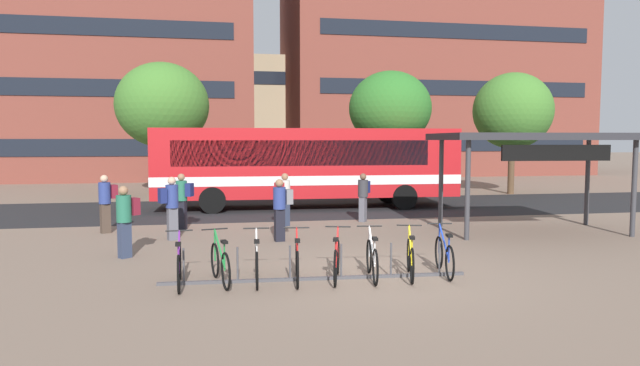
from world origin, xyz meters
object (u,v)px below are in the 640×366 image
at_px(parked_bicycle_red_3, 297,262).
at_px(parked_bicycle_blue_7, 444,256).
at_px(city_bus, 309,164).
at_px(parked_bicycle_white_5, 372,260).
at_px(parked_bicycle_yellow_6, 410,259).
at_px(commuter_maroon_pack_6, 106,200).
at_px(street_tree_2, 513,111).
at_px(street_tree_1, 390,109).
at_px(commuter_navy_pack_3, 363,194).
at_px(commuter_red_pack_4, 284,196).
at_px(commuter_grey_pack_5, 281,205).
at_px(parked_bicycle_red_4, 337,261).
at_px(parked_bicycle_green_1, 220,264).
at_px(commuter_maroon_pack_2, 125,216).
at_px(commuter_navy_pack_0, 171,204).
at_px(parked_bicycle_white_2, 257,263).
at_px(transit_shelter, 534,140).
at_px(street_tree_0, 162,105).
at_px(parked_bicycle_purple_0, 179,266).
at_px(commuter_navy_pack_1, 183,197).

relative_size(parked_bicycle_red_3, parked_bicycle_blue_7, 1.01).
distance_m(city_bus, parked_bicycle_blue_7, 11.60).
height_order(parked_bicycle_red_3, parked_bicycle_white_5, same).
relative_size(parked_bicycle_yellow_6, commuter_maroon_pack_6, 0.97).
bearing_deg(street_tree_2, street_tree_1, -172.01).
distance_m(commuter_navy_pack_3, commuter_maroon_pack_6, 8.11).
xyz_separation_m(city_bus, commuter_red_pack_4, (-1.52, -4.56, -0.80)).
xyz_separation_m(parked_bicycle_red_3, commuter_grey_pack_5, (0.15, 4.33, 0.60)).
bearing_deg(parked_bicycle_red_4, commuter_navy_pack_3, -3.79).
xyz_separation_m(parked_bicycle_green_1, parked_bicycle_blue_7, (4.50, -0.10, 0.00)).
height_order(parked_bicycle_red_4, commuter_maroon_pack_2, commuter_maroon_pack_2).
distance_m(parked_bicycle_white_5, commuter_navy_pack_3, 7.75).
bearing_deg(commuter_maroon_pack_2, commuter_navy_pack_0, -150.75).
xyz_separation_m(parked_bicycle_white_2, street_tree_2, (13.93, 15.37, 3.83)).
xyz_separation_m(parked_bicycle_yellow_6, transit_shelter, (5.45, 4.61, 2.37)).
height_order(commuter_navy_pack_0, street_tree_0, street_tree_0).
height_order(parked_bicycle_green_1, street_tree_1, street_tree_1).
xyz_separation_m(parked_bicycle_purple_0, transit_shelter, (9.95, 4.47, 2.37)).
xyz_separation_m(commuter_red_pack_4, street_tree_1, (5.86, 7.56, 3.24)).
relative_size(city_bus, commuter_navy_pack_0, 6.93).
bearing_deg(street_tree_2, commuter_red_pack_4, -146.01).
distance_m(parked_bicycle_purple_0, parked_bicycle_white_2, 1.45).
height_order(parked_bicycle_white_2, parked_bicycle_red_3, same).
xyz_separation_m(commuter_navy_pack_0, commuter_navy_pack_3, (6.07, 2.44, -0.07)).
bearing_deg(parked_bicycle_yellow_6, parked_bicycle_purple_0, 104.05).
bearing_deg(commuter_maroon_pack_2, commuter_maroon_pack_6, -112.00).
bearing_deg(transit_shelter, parked_bicycle_purple_0, -151.63).
distance_m(commuter_maroon_pack_2, commuter_red_pack_4, 5.82).
bearing_deg(parked_bicycle_purple_0, parked_bicycle_white_2, -92.15).
bearing_deg(commuter_maroon_pack_2, parked_bicycle_green_1, 88.82).
height_order(parked_bicycle_white_2, commuter_navy_pack_0, commuter_navy_pack_0).
bearing_deg(commuter_navy_pack_3, street_tree_2, 163.58).
height_order(commuter_navy_pack_1, commuter_navy_pack_3, commuter_navy_pack_1).
distance_m(city_bus, street_tree_2, 12.03).
distance_m(parked_bicycle_green_1, parked_bicycle_yellow_6, 3.74).
distance_m(parked_bicycle_red_3, commuter_navy_pack_1, 7.35).
xyz_separation_m(parked_bicycle_white_2, commuter_maroon_pack_6, (-4.01, 6.52, 0.61)).
distance_m(parked_bicycle_white_5, street_tree_0, 19.66).
relative_size(parked_bicycle_purple_0, commuter_grey_pack_5, 1.02).
relative_size(parked_bicycle_red_4, street_tree_2, 0.27).
relative_size(parked_bicycle_white_5, parked_bicycle_blue_7, 1.00).
height_order(parked_bicycle_purple_0, transit_shelter, transit_shelter).
distance_m(parked_bicycle_white_5, commuter_maroon_pack_2, 5.94).
bearing_deg(street_tree_1, city_bus, -145.40).
bearing_deg(parked_bicycle_white_2, parked_bicycle_green_1, 88.88).
bearing_deg(commuter_navy_pack_1, city_bus, -114.39).
xyz_separation_m(parked_bicycle_red_3, street_tree_2, (13.16, 15.44, 3.83)).
distance_m(parked_bicycle_purple_0, commuter_navy_pack_0, 5.04).
distance_m(street_tree_0, street_tree_2, 17.67).
xyz_separation_m(parked_bicycle_yellow_6, commuter_grey_pack_5, (-2.12, 4.42, 0.60)).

